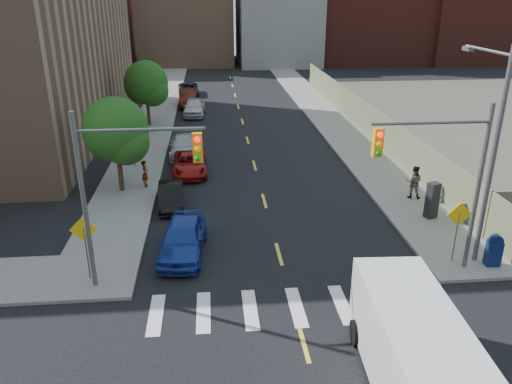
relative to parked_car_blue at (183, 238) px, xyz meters
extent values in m
cube|color=gray|center=(-3.55, 33.08, -0.71)|extent=(3.50, 73.00, 0.15)
cube|color=gray|center=(11.95, 33.08, -0.71)|extent=(3.50, 73.00, 0.15)
cube|color=#6A714F|center=(13.80, 19.58, 0.47)|extent=(0.12, 44.00, 2.50)
cube|color=#592319|center=(-17.80, 61.58, 5.22)|extent=(14.00, 18.00, 12.00)
cube|color=#8C6B4C|center=(-1.80, 63.58, 6.72)|extent=(14.00, 16.00, 15.00)
cube|color=gray|center=(12.20, 61.58, 4.22)|extent=(12.00, 16.00, 10.00)
cube|color=#592319|center=(26.20, 63.58, 7.22)|extent=(18.00, 18.00, 16.00)
cube|color=#592319|center=(42.20, 61.58, 8.22)|extent=(14.00, 16.00, 18.00)
cylinder|color=#59595E|center=(-3.30, -2.42, 2.72)|extent=(0.18, 0.18, 7.00)
cylinder|color=#59595E|center=(-1.05, -2.42, 5.52)|extent=(4.50, 0.12, 0.12)
cube|color=#E5A50C|center=(0.90, -2.42, 4.82)|extent=(0.35, 0.30, 1.05)
cylinder|color=#59595E|center=(11.70, -2.42, 2.72)|extent=(0.18, 0.18, 7.00)
cylinder|color=#59595E|center=(9.45, -2.42, 5.52)|extent=(4.50, 0.12, 0.12)
cube|color=#E5A50C|center=(7.50, -2.42, 4.82)|extent=(0.35, 0.30, 1.05)
cylinder|color=#59595E|center=(12.40, -1.92, 3.72)|extent=(0.20, 0.20, 9.00)
cylinder|color=#59595E|center=(12.40, -0.22, 7.82)|extent=(0.12, 3.50, 0.12)
cube|color=#59595E|center=(12.40, 1.38, 7.72)|extent=(0.25, 0.60, 0.18)
cylinder|color=#59595E|center=(-3.60, -1.92, 0.42)|extent=(0.06, 0.06, 2.40)
cube|color=yellow|center=(-3.60, -1.92, 1.52)|extent=(1.06, 0.04, 1.06)
cylinder|color=#59595E|center=(11.40, -1.92, 0.42)|extent=(0.06, 0.06, 2.40)
cube|color=yellow|center=(11.40, -1.92, 1.52)|extent=(1.06, 0.04, 1.06)
cylinder|color=#59595E|center=(-3.60, 11.58, 0.42)|extent=(0.06, 0.06, 2.40)
cube|color=yellow|center=(-3.60, 11.58, 1.52)|extent=(1.06, 0.04, 1.06)
cylinder|color=#332114|center=(-3.80, 7.58, 0.54)|extent=(0.28, 0.28, 2.64)
sphere|color=#1E3F12|center=(-3.80, 7.58, 2.94)|extent=(3.60, 3.60, 3.60)
sphere|color=#1E3F12|center=(-3.30, 7.28, 2.34)|extent=(2.64, 2.64, 2.64)
sphere|color=#1E3F12|center=(-4.20, 7.98, 2.52)|extent=(2.88, 2.88, 2.88)
cylinder|color=#332114|center=(-3.80, 22.58, 0.54)|extent=(0.28, 0.28, 2.64)
sphere|color=#1E3F12|center=(-3.80, 22.58, 2.94)|extent=(3.60, 3.60, 3.60)
sphere|color=#1E3F12|center=(-3.30, 22.28, 2.34)|extent=(2.64, 2.64, 2.64)
sphere|color=#1E3F12|center=(-4.20, 22.98, 2.52)|extent=(2.88, 2.88, 2.88)
imported|color=navy|center=(0.00, 0.00, 0.00)|extent=(2.24, 4.72, 1.56)
imported|color=black|center=(-0.85, 5.35, -0.17)|extent=(1.54, 3.78, 1.22)
imported|color=maroon|center=(0.00, 10.52, -0.15)|extent=(2.19, 4.60, 1.27)
imported|color=#A7AAAF|center=(-0.53, 14.24, -0.10)|extent=(1.97, 4.70, 1.36)
imported|color=silver|center=(-0.06, 26.36, 0.01)|extent=(2.07, 4.72, 1.58)
imported|color=#47160E|center=(-0.77, 30.40, -0.01)|extent=(1.64, 4.67, 1.54)
imported|color=black|center=(-0.93, 36.29, -0.13)|extent=(2.44, 4.81, 1.30)
cube|color=silver|center=(6.89, -8.52, 0.62)|extent=(2.55, 5.93, 2.46)
cube|color=black|center=(7.01, -6.29, 0.95)|extent=(2.14, 1.45, 1.01)
cylinder|color=black|center=(5.93, -6.56, -0.39)|extent=(0.36, 0.87, 0.85)
cylinder|color=black|center=(8.06, -6.68, -0.39)|extent=(0.36, 0.87, 0.85)
cube|color=#0D2051|center=(12.88, -2.42, -0.08)|extent=(0.61, 0.49, 1.10)
cylinder|color=#0D2051|center=(12.88, -2.42, 0.49)|extent=(0.59, 0.31, 0.56)
cube|color=black|center=(12.28, 2.38, 0.29)|extent=(0.67, 0.62, 1.85)
imported|color=gray|center=(-2.49, 8.07, 0.15)|extent=(0.41, 0.60, 1.57)
imported|color=gray|center=(12.36, 4.96, 0.29)|extent=(1.10, 1.00, 1.84)
camera|label=1|loc=(1.40, -19.59, 10.03)|focal=35.00mm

